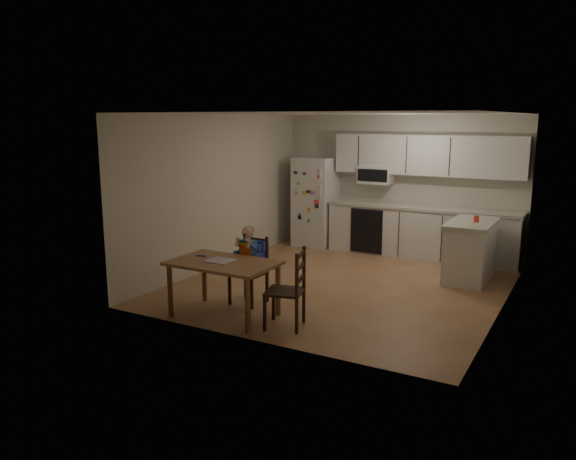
# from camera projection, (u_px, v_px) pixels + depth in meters

# --- Properties ---
(room) EXTENTS (4.52, 5.01, 2.51)m
(room) POSITION_uv_depth(u_px,v_px,m) (358.00, 197.00, 8.57)
(room) COLOR #8E5D3B
(room) RESTS_ON ground
(refrigerator) EXTENTS (0.72, 0.70, 1.70)m
(refrigerator) POSITION_uv_depth(u_px,v_px,m) (316.00, 202.00, 10.82)
(refrigerator) COLOR silver
(refrigerator) RESTS_ON ground
(kitchen_run) EXTENTS (3.37, 0.62, 2.15)m
(kitchen_run) POSITION_uv_depth(u_px,v_px,m) (422.00, 208.00, 9.91)
(kitchen_run) COLOR silver
(kitchen_run) RESTS_ON ground
(kitchen_island) EXTENTS (0.64, 1.23, 0.90)m
(kitchen_island) POSITION_uv_depth(u_px,v_px,m) (470.00, 250.00, 8.55)
(kitchen_island) COLOR silver
(kitchen_island) RESTS_ON ground
(red_cup) EXTENTS (0.08, 0.08, 0.10)m
(red_cup) POSITION_uv_depth(u_px,v_px,m) (476.00, 219.00, 8.40)
(red_cup) COLOR red
(red_cup) RESTS_ON kitchen_island
(dining_table) EXTENTS (1.30, 0.84, 0.70)m
(dining_table) POSITION_uv_depth(u_px,v_px,m) (224.00, 269.00, 6.93)
(dining_table) COLOR brown
(dining_table) RESTS_ON ground
(napkin) EXTENTS (0.32, 0.28, 0.01)m
(napkin) POSITION_uv_depth(u_px,v_px,m) (220.00, 261.00, 6.94)
(napkin) COLOR #B8B8BE
(napkin) RESTS_ON dining_table
(toddler_spoon) EXTENTS (0.12, 0.06, 0.02)m
(toddler_spoon) POSITION_uv_depth(u_px,v_px,m) (200.00, 256.00, 7.18)
(toddler_spoon) COLOR #2838C1
(toddler_spoon) RESTS_ON dining_table
(chair_booster) EXTENTS (0.41, 0.41, 1.05)m
(chair_booster) POSITION_uv_depth(u_px,v_px,m) (250.00, 256.00, 7.44)
(chair_booster) COLOR black
(chair_booster) RESTS_ON ground
(chair_side) EXTENTS (0.52, 0.52, 0.95)m
(chair_side) POSITION_uv_depth(u_px,v_px,m) (292.00, 284.00, 6.54)
(chair_side) COLOR black
(chair_side) RESTS_ON ground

